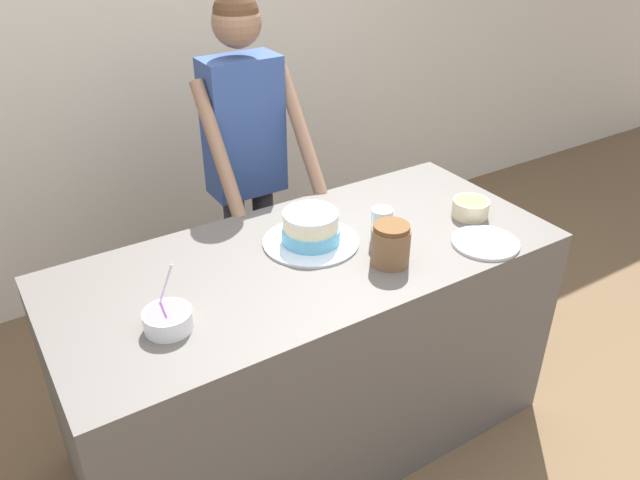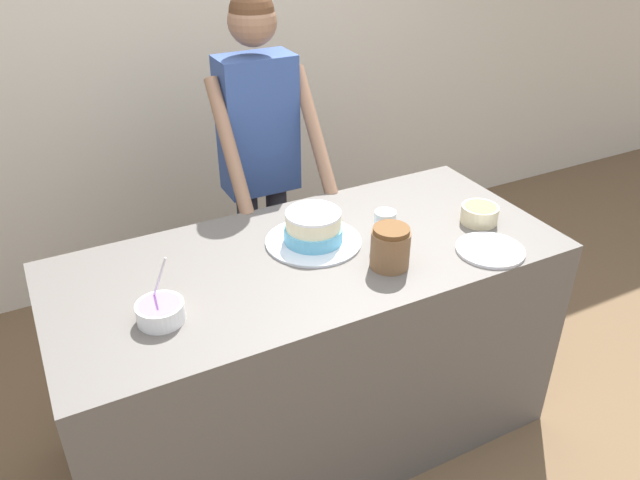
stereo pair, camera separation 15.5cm
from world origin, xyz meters
The scene contains 9 objects.
wall_back centered at (0.00, 1.93, 1.30)m, with size 10.00×0.05×2.60m.
counter centered at (0.00, 0.41, 0.44)m, with size 1.83×0.81×0.88m.
person_baker centered at (0.12, 1.13, 1.04)m, with size 0.45×0.45×1.67m.
cake centered at (0.05, 0.48, 0.94)m, with size 0.35×0.35×0.13m.
frosting_bowl_purple centered at (-0.57, 0.28, 0.92)m, with size 0.15×0.15×0.19m.
frosting_bowl_olive centered at (0.69, 0.32, 0.92)m, with size 0.14×0.14×0.07m.
drinking_glass centered at (0.28, 0.35, 0.95)m, with size 0.08×0.08×0.13m.
ceramic_plate centered at (0.58, 0.13, 0.89)m, with size 0.25×0.25×0.01m.
stoneware_jar centered at (0.21, 0.21, 0.95)m, with size 0.14×0.14×0.15m.
Camera 1 is at (-0.97, -1.21, 2.05)m, focal length 35.00 mm.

